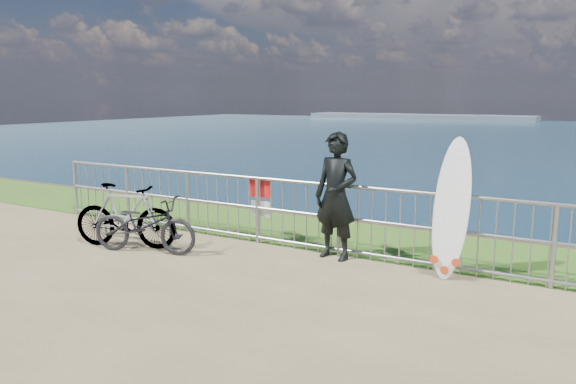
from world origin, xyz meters
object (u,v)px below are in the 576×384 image
Objects in this scene: surfer at (336,196)px; bicycle_far at (125,216)px; bicycle_near at (145,225)px; surfboard at (451,213)px.

surfer is 3.44m from bicycle_far.
bicycle_far is at bearing -153.53° from surfer.
bicycle_far is (-3.21, -1.16, -0.43)m from surfer.
bicycle_far is at bearing 64.52° from bicycle_near.
bicycle_near is at bearing -117.43° from bicycle_far.
surfboard is at bearing 6.18° from surfer.
surfer is 1.09× the size of bicycle_far.
surfboard reaches higher than bicycle_near.
surfboard is 1.09× the size of bicycle_far.
surfboard is 1.12× the size of bicycle_near.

